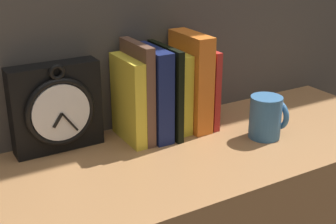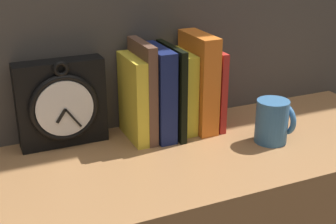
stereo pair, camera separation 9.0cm
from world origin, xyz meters
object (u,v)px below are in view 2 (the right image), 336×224
object	(u,v)px
book_slot3_black	(171,91)
clock	(62,104)
book_slot1_brown	(143,91)
book_slot4_yellow	(180,91)
book_slot6_red	(211,88)
book_slot5_orange	(198,82)
mug	(273,121)
book_slot0_yellow	(133,99)
book_slot2_navy	(157,92)

from	to	relation	value
book_slot3_black	clock	bearing A→B (deg)	170.57
book_slot1_brown	book_slot3_black	distance (m)	0.06
book_slot4_yellow	book_slot6_red	size ratio (longest dim) A/B	0.99
clock	book_slot5_orange	distance (m)	0.30
book_slot1_brown	mug	distance (m)	0.28
clock	book_slot3_black	world-z (taller)	book_slot3_black
book_slot0_yellow	mug	bearing A→B (deg)	-27.06
book_slot0_yellow	book_slot1_brown	distance (m)	0.03
clock	book_slot0_yellow	bearing A→B (deg)	-12.48
book_slot0_yellow	book_slot6_red	xyz separation A→B (m)	(0.19, -0.00, -0.00)
book_slot5_orange	book_slot6_red	xyz separation A→B (m)	(0.03, 0.00, -0.02)
book_slot0_yellow	book_slot4_yellow	world-z (taller)	book_slot0_yellow
book_slot5_orange	book_slot0_yellow	bearing A→B (deg)	179.17
book_slot2_navy	book_slot3_black	bearing A→B (deg)	-5.66
book_slot4_yellow	mug	xyz separation A→B (m)	(0.15, -0.14, -0.04)
book_slot3_black	book_slot5_orange	world-z (taller)	book_slot5_orange
book_slot4_yellow	mug	distance (m)	0.21
book_slot5_orange	book_slot6_red	distance (m)	0.04
book_slot1_brown	book_slot5_orange	xyz separation A→B (m)	(0.13, -0.00, 0.00)
clock	book_slot2_navy	xyz separation A→B (m)	(0.20, -0.03, 0.01)
book_slot0_yellow	book_slot3_black	size ratio (longest dim) A/B	0.92
book_slot3_black	book_slot5_orange	distance (m)	0.07
book_slot6_red	book_slot2_navy	bearing A→B (deg)	-178.97
clock	book_slot5_orange	world-z (taller)	book_slot5_orange
book_slot1_brown	book_slot2_navy	xyz separation A→B (m)	(0.03, -0.00, -0.01)
book_slot4_yellow	book_slot0_yellow	bearing A→B (deg)	-177.33
book_slot0_yellow	book_slot6_red	distance (m)	0.19
clock	book_slot4_yellow	world-z (taller)	clock
book_slot1_brown	mug	size ratio (longest dim) A/B	2.27
book_slot4_yellow	book_slot1_brown	bearing A→B (deg)	-176.23
book_slot0_yellow	clock	bearing A→B (deg)	167.52
clock	book_slot1_brown	distance (m)	0.17
book_slot0_yellow	mug	xyz separation A→B (m)	(0.26, -0.14, -0.04)
book_slot2_navy	book_slot5_orange	xyz separation A→B (m)	(0.10, 0.00, 0.01)
book_slot4_yellow	book_slot2_navy	bearing A→B (deg)	-171.66
book_slot4_yellow	book_slot5_orange	xyz separation A→B (m)	(0.04, -0.01, 0.02)
book_slot3_black	book_slot4_yellow	distance (m)	0.03
book_slot4_yellow	clock	bearing A→B (deg)	174.15
book_slot1_brown	book_slot5_orange	distance (m)	0.13
clock	book_slot2_navy	distance (m)	0.20
book_slot2_navy	book_slot5_orange	bearing A→B (deg)	0.63
book_slot3_black	book_slot5_orange	xyz separation A→B (m)	(0.07, 0.00, 0.01)
book_slot2_navy	book_slot6_red	distance (m)	0.13
book_slot0_yellow	book_slot4_yellow	bearing A→B (deg)	2.67
book_slot0_yellow	mug	size ratio (longest dim) A/B	1.95
book_slot4_yellow	book_slot5_orange	size ratio (longest dim) A/B	0.83
book_slot1_brown	book_slot2_navy	world-z (taller)	book_slot1_brown
clock	book_slot3_black	size ratio (longest dim) A/B	0.95
book_slot0_yellow	book_slot1_brown	size ratio (longest dim) A/B	0.86
book_slot3_black	book_slot6_red	world-z (taller)	book_slot3_black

